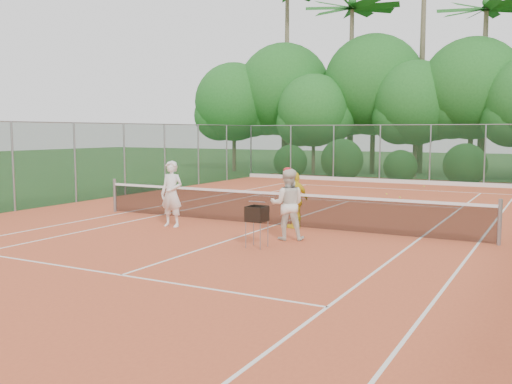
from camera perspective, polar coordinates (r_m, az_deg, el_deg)
ground at (r=16.29m, az=1.80°, el=-3.44°), size 120.00×120.00×0.00m
clay_court at (r=16.29m, az=1.80°, el=-3.41°), size 18.00×36.00×0.02m
tennis_net at (r=16.21m, az=1.81°, el=-1.59°), size 11.97×0.10×1.10m
player_white at (r=16.16m, az=-8.44°, el=-0.19°), size 0.69×0.47×1.86m
player_center_grp at (r=14.09m, az=3.17°, el=-1.21°), size 1.05×0.95×1.80m
player_yellow at (r=15.84m, az=3.97°, el=-0.80°), size 0.66×0.99×1.56m
ball_hopper at (r=13.12m, az=0.09°, el=-2.28°), size 0.42×0.42×0.97m
stray_ball_a at (r=24.73m, az=12.93°, el=-0.19°), size 0.07×0.07×0.07m
stray_ball_b at (r=28.61m, az=16.46°, el=0.55°), size 0.07×0.07×0.07m
stray_ball_c at (r=23.62m, az=14.19°, el=-0.52°), size 0.07×0.07×0.07m
court_markings at (r=16.29m, az=1.80°, el=-3.36°), size 11.03×23.83×0.01m
fence_back at (r=30.26m, az=14.63°, el=3.68°), size 18.07×0.07×3.00m
fence_left at (r=20.70m, az=-23.12°, el=2.35°), size 0.07×33.07×3.00m
tropical_treeline at (r=35.15m, az=19.14°, el=9.71°), size 32.10×8.49×15.03m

